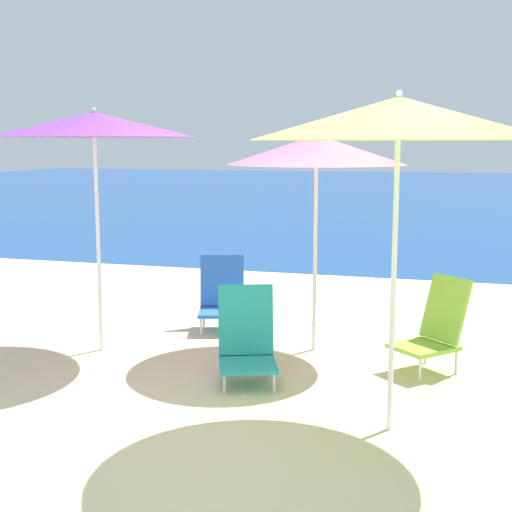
% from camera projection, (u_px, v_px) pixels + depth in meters
% --- Properties ---
extents(ground_plane, '(60.00, 60.00, 0.00)m').
position_uv_depth(ground_plane, '(273.00, 446.00, 4.59)').
color(ground_plane, beige).
extents(sea_water, '(60.00, 40.00, 0.01)m').
position_uv_depth(sea_water, '(436.00, 191.00, 29.33)').
color(sea_water, '#19478C').
rests_on(sea_water, ground).
extents(beach_umbrella_purple, '(1.84, 1.84, 2.25)m').
position_uv_depth(beach_umbrella_purple, '(94.00, 125.00, 6.41)').
color(beach_umbrella_purple, white).
rests_on(beach_umbrella_purple, ground).
extents(beach_umbrella_pink, '(1.63, 1.63, 2.05)m').
position_uv_depth(beach_umbrella_pink, '(316.00, 150.00, 6.46)').
color(beach_umbrella_pink, white).
rests_on(beach_umbrella_pink, ground).
extents(beach_umbrella_lime, '(1.92, 1.92, 2.27)m').
position_uv_depth(beach_umbrella_lime, '(399.00, 119.00, 4.54)').
color(beach_umbrella_lime, white).
rests_on(beach_umbrella_lime, ground).
extents(beach_chair_blue, '(0.59, 0.64, 0.76)m').
position_uv_depth(beach_chair_blue, '(222.00, 295.00, 7.49)').
color(beach_chair_blue, silver).
rests_on(beach_chair_blue, ground).
extents(beach_chair_teal, '(0.62, 0.67, 0.78)m').
position_uv_depth(beach_chair_teal, '(247.00, 340.00, 5.83)').
color(beach_chair_teal, silver).
rests_on(beach_chair_teal, ground).
extents(beach_chair_lime, '(0.70, 0.72, 0.81)m').
position_uv_depth(beach_chair_lime, '(435.00, 327.00, 6.08)').
color(beach_chair_lime, silver).
rests_on(beach_chair_lime, ground).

